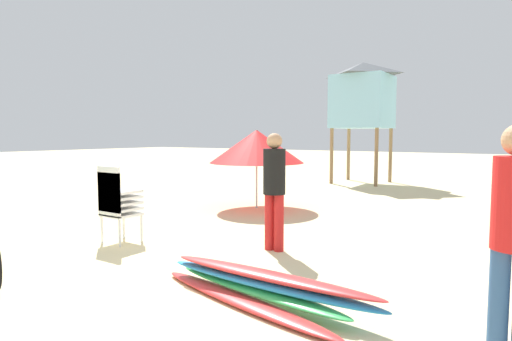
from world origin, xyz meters
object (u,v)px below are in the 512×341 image
Objects in this scene: lifeguard_tower at (363,95)px; beach_umbrella_mid at (257,146)px; stacked_plastic_chairs at (116,199)px; lifeguard_near_center at (274,183)px; surfboard_pile at (258,287)px.

beach_umbrella_mid is (-0.14, -6.42, -1.62)m from lifeguard_tower.
lifeguard_near_center reaches higher than stacked_plastic_chairs.
beach_umbrella_mid is at bearing 127.49° from lifeguard_near_center.
beach_umbrella_mid is at bearing 89.64° from stacked_plastic_chairs.
stacked_plastic_chairs is at bearing 165.96° from surfboard_pile.
stacked_plastic_chairs is at bearing -90.94° from lifeguard_tower.
stacked_plastic_chairs is 0.29× the size of lifeguard_tower.
lifeguard_tower reaches higher than beach_umbrella_mid.
beach_umbrella_mid is at bearing -91.29° from lifeguard_tower.
lifeguard_tower is (0.17, 10.30, 2.34)m from stacked_plastic_chairs.
stacked_plastic_chairs reaches higher than surfboard_pile.
lifeguard_tower reaches higher than stacked_plastic_chairs.
surfboard_pile is 1.58× the size of lifeguard_near_center.
surfboard_pile is 2.15m from lifeguard_near_center.
lifeguard_near_center is at bearing 24.17° from stacked_plastic_chairs.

